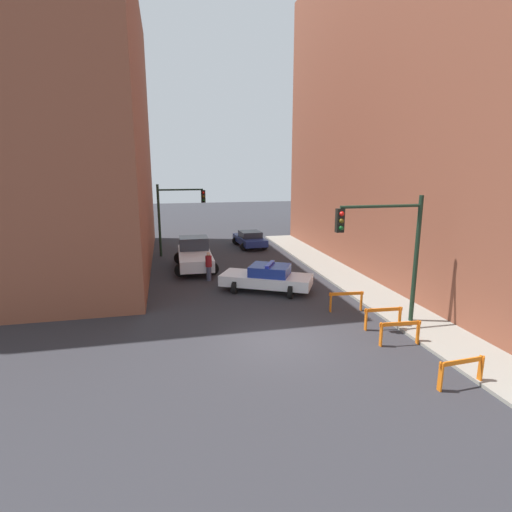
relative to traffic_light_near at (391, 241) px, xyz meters
name	(u,v)px	position (x,y,z in m)	size (l,w,h in m)	color
ground_plane	(279,341)	(-4.73, -0.53, -3.53)	(120.00, 120.00, 0.00)	#2D2D33
sidewalk_right	(425,326)	(1.47, -0.53, -3.47)	(2.40, 44.00, 0.12)	gray
building_corner_left	(23,130)	(-16.73, 13.47, 5.04)	(14.00, 20.00, 17.15)	brown
building_right	(464,106)	(8.67, 7.47, 6.34)	(12.00, 28.00, 19.73)	brown
traffic_light_near	(391,241)	(0.00, 0.00, 0.00)	(3.64, 0.35, 5.20)	black
traffic_light_far	(174,210)	(-8.03, 15.41, -0.13)	(3.44, 0.35, 5.20)	black
police_car	(267,278)	(-3.61, 5.61, -2.81)	(5.02, 3.84, 1.52)	white
white_truck	(195,254)	(-6.96, 11.36, -2.62)	(2.70, 5.43, 1.90)	silver
parked_car_near	(250,239)	(-2.07, 17.43, -2.86)	(2.48, 4.42, 1.31)	navy
pedestrian_crossing	(209,266)	(-6.38, 8.30, -2.67)	(0.50, 0.50, 1.66)	#474C66
barrier_front	(461,368)	(-0.36, -4.78, -2.91)	(1.60, 0.25, 0.90)	orange
barrier_mid	(400,329)	(-0.50, -1.80, -2.91)	(1.60, 0.27, 0.90)	orange
barrier_back	(383,315)	(-0.33, -0.34, -2.91)	(1.60, 0.27, 0.90)	orange
barrier_corner	(346,298)	(-0.88, 1.90, -2.91)	(1.60, 0.30, 0.90)	orange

